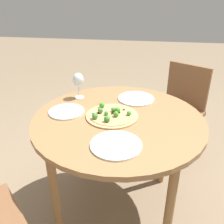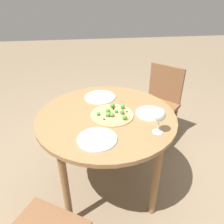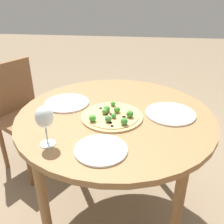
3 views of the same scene
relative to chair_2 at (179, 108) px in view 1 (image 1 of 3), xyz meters
The scene contains 8 objects.
ground_plane 1.00m from the chair_2, 121.14° to the right, with size 12.00×12.00×0.00m, color #847056.
dining_table 0.91m from the chair_2, 121.14° to the right, with size 1.04×1.04×0.75m.
chair_2 is the anchor object (origin of this frame).
pizza 0.94m from the chair_2, 123.98° to the right, with size 0.32×0.32×0.05m.
wine_glass 1.00m from the chair_2, 147.02° to the right, with size 0.08×0.08×0.18m.
plate_near 0.66m from the chair_2, 128.12° to the right, with size 0.25×0.25×0.01m.
plate_far 1.11m from the chair_2, 137.16° to the right, with size 0.22×0.22×0.01m.
plate_side 1.17m from the chair_2, 112.55° to the right, with size 0.26×0.26×0.01m.
Camera 1 is at (0.15, -1.31, 1.47)m, focal length 40.00 mm.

